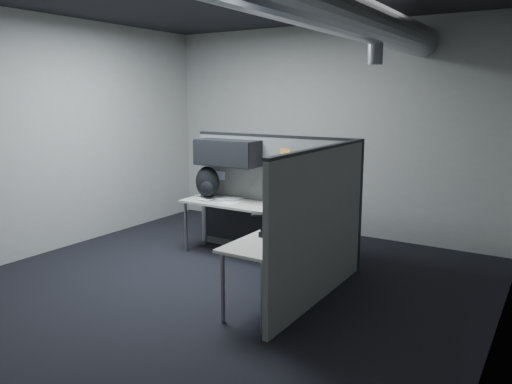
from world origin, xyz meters
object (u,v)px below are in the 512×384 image
Objects in this scene: monitor at (315,193)px; backpack at (207,183)px; keyboard at (271,215)px; phone at (271,233)px; desk at (266,222)px.

backpack is at bearing 176.91° from monitor.
keyboard is 0.84m from phone.
desk is at bearing -157.69° from monitor.
monitor reaches higher than desk.
phone is at bearing -49.71° from backpack.
desk is at bearing 137.45° from phone.
monitor is 1.69m from backpack.
monitor is at bearing 21.89° from desk.
desk is at bearing -30.84° from backpack.
desk is 5.20× the size of backpack.
phone reaches higher than keyboard.
monitor reaches higher than backpack.
desk is 1.23m from backpack.
phone is at bearing -87.32° from monitor.
desk is at bearing 148.82° from keyboard.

